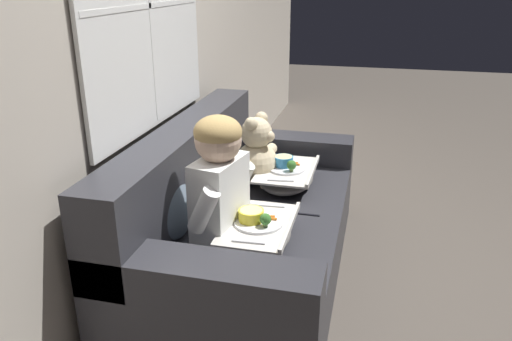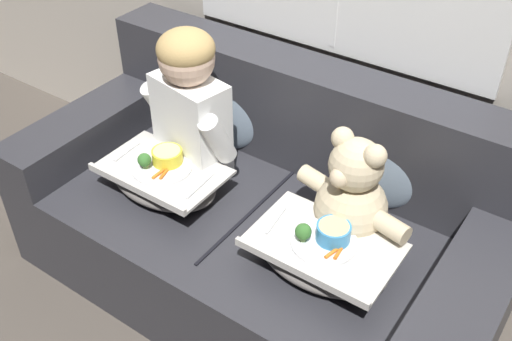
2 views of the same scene
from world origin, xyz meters
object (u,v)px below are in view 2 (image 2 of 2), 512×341
(couch, at_px, (267,218))
(teddy_bear, at_px, (351,197))
(lap_tray_child, at_px, (163,178))
(throw_pillow_behind_teddy, at_px, (382,164))
(child_figure, at_px, (189,97))
(lap_tray_teddy, at_px, (323,253))
(throw_pillow_behind_child, at_px, (228,106))

(couch, distance_m, teddy_bear, 0.45)
(teddy_bear, height_order, lap_tray_child, teddy_bear)
(throw_pillow_behind_teddy, relative_size, child_figure, 0.60)
(teddy_bear, bearing_deg, lap_tray_teddy, -89.52)
(child_figure, xyz_separation_m, lap_tray_child, (-0.00, -0.18, -0.27))
(couch, height_order, child_figure, child_figure)
(throw_pillow_behind_child, bearing_deg, child_figure, -90.05)
(throw_pillow_behind_teddy, xyz_separation_m, lap_tray_child, (-0.70, -0.41, -0.11))
(couch, xyz_separation_m, throw_pillow_behind_teddy, (0.35, 0.22, 0.28))
(teddy_bear, bearing_deg, throw_pillow_behind_child, 161.26)
(throw_pillow_behind_child, distance_m, lap_tray_teddy, 0.82)
(throw_pillow_behind_teddy, xyz_separation_m, child_figure, (-0.70, -0.23, 0.15))
(throw_pillow_behind_child, distance_m, child_figure, 0.28)
(child_figure, bearing_deg, lap_tray_child, -90.10)
(throw_pillow_behind_teddy, xyz_separation_m, lap_tray_teddy, (0.00, -0.41, -0.11))
(teddy_bear, bearing_deg, child_figure, 179.62)
(couch, bearing_deg, throw_pillow_behind_child, 147.47)
(couch, height_order, lap_tray_child, couch)
(lap_tray_child, bearing_deg, throw_pillow_behind_child, 89.93)
(throw_pillow_behind_teddy, distance_m, child_figure, 0.75)
(child_figure, bearing_deg, couch, 1.51)
(lap_tray_child, bearing_deg, lap_tray_teddy, -0.04)
(couch, xyz_separation_m, teddy_bear, (0.35, -0.01, 0.29))
(throw_pillow_behind_child, bearing_deg, couch, -32.53)
(couch, bearing_deg, teddy_bear, -2.28)
(couch, xyz_separation_m, throw_pillow_behind_child, (-0.35, 0.22, 0.28))
(throw_pillow_behind_child, bearing_deg, lap_tray_teddy, -30.66)
(throw_pillow_behind_child, relative_size, lap_tray_teddy, 0.80)
(throw_pillow_behind_teddy, height_order, lap_tray_child, throw_pillow_behind_teddy)
(child_figure, relative_size, teddy_bear, 1.32)
(teddy_bear, xyz_separation_m, lap_tray_child, (-0.70, -0.18, -0.12))
(lap_tray_teddy, bearing_deg, teddy_bear, 90.48)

